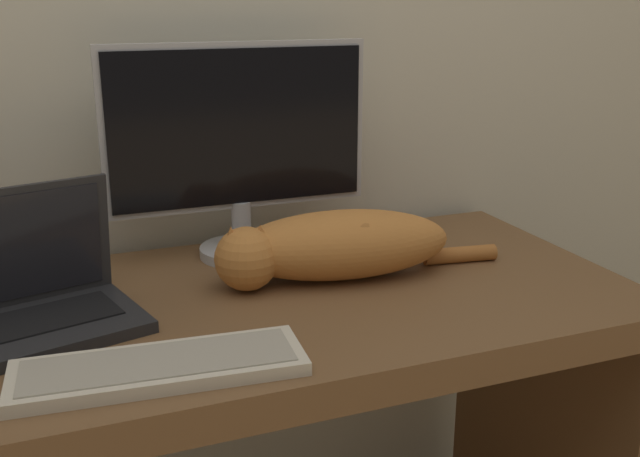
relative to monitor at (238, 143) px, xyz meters
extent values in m
cube|color=brown|center=(-0.10, -0.23, -0.26)|extent=(1.49, 0.66, 0.06)
cube|color=brown|center=(0.61, -0.23, -0.63)|extent=(0.04, 0.61, 0.67)
cylinder|color=#B2B2B7|center=(0.00, 0.00, -0.22)|extent=(0.17, 0.17, 0.02)
cylinder|color=#B2B2B7|center=(0.00, 0.00, -0.17)|extent=(0.04, 0.04, 0.09)
cube|color=#B2B2B7|center=(0.00, 0.00, 0.03)|extent=(0.53, 0.02, 0.33)
cube|color=black|center=(0.00, -0.01, 0.03)|extent=(0.51, 0.01, 0.30)
cube|color=#232326|center=(-0.42, -0.26, -0.22)|extent=(0.39, 0.28, 0.02)
cube|color=black|center=(-0.42, -0.24, -0.21)|extent=(0.30, 0.18, 0.00)
cube|color=#232326|center=(-0.44, -0.17, -0.11)|extent=(0.34, 0.11, 0.20)
cube|color=black|center=(-0.44, -0.17, -0.11)|extent=(0.31, 0.10, 0.18)
cube|color=beige|center=(-0.25, -0.45, -0.22)|extent=(0.42, 0.17, 0.02)
cube|color=#ABA393|center=(-0.25, -0.45, -0.21)|extent=(0.38, 0.14, 0.00)
ellipsoid|color=#C67A38|center=(0.14, -0.19, -0.17)|extent=(0.43, 0.21, 0.13)
ellipsoid|color=#AD662D|center=(0.16, -0.20, -0.13)|extent=(0.20, 0.14, 0.05)
sphere|color=#C67A38|center=(-0.04, -0.19, -0.17)|extent=(0.12, 0.12, 0.12)
cone|color=#AD662D|center=(-0.07, -0.18, -0.13)|extent=(0.03, 0.03, 0.03)
cone|color=#AD662D|center=(-0.02, -0.19, -0.13)|extent=(0.03, 0.03, 0.03)
cylinder|color=#AD662D|center=(0.40, -0.20, -0.22)|extent=(0.15, 0.05, 0.03)
cube|color=red|center=(0.30, -0.02, -0.21)|extent=(0.04, 0.04, 0.04)
camera|label=1|loc=(-0.38, -1.42, 0.28)|focal=42.00mm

